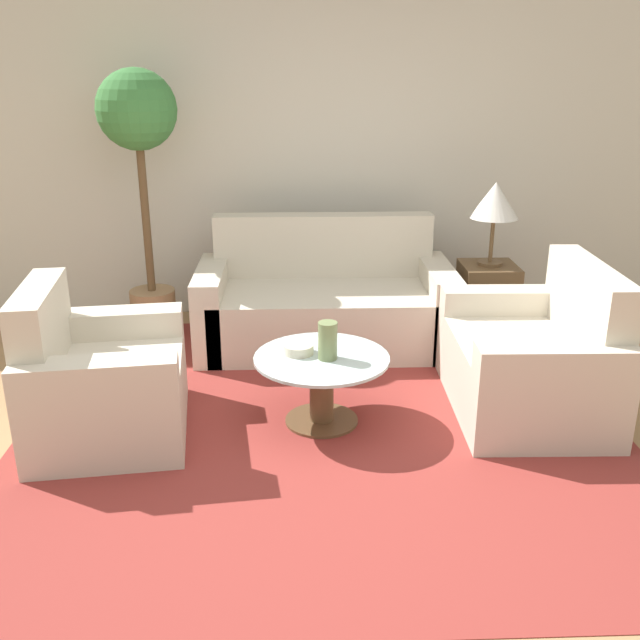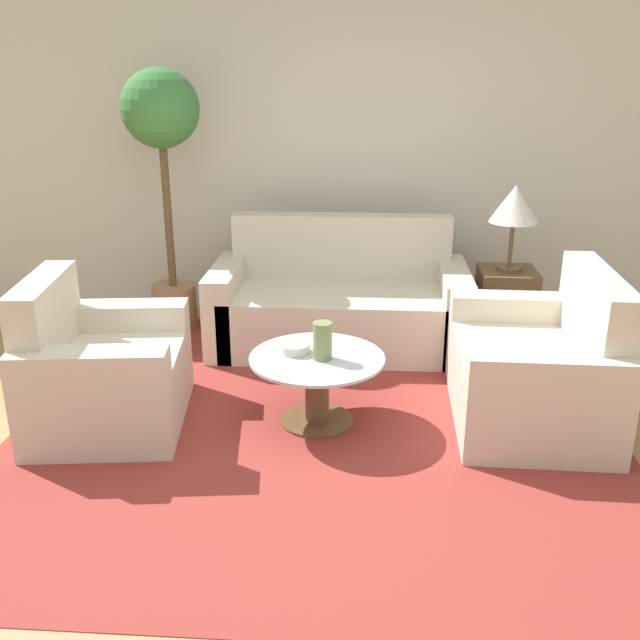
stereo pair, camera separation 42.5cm
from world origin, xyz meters
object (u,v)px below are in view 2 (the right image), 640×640
object	(u,v)px
coffee_table	(317,380)
vase	(322,341)
armchair	(98,376)
potted_plant	(163,148)
table_lamp	(515,206)
sofa_main	(339,305)
bowl	(295,348)
loveseat	(542,372)

from	to	relation	value
coffee_table	vase	size ratio (longest dim) A/B	3.57
armchair	potted_plant	size ratio (longest dim) A/B	0.54
coffee_table	table_lamp	xyz separation A→B (m)	(1.29, 1.26, 0.79)
sofa_main	coffee_table	size ratio (longest dim) A/B	2.38
armchair	table_lamp	bearing A→B (deg)	-69.13
potted_plant	vase	bearing A→B (deg)	-50.57
bowl	loveseat	bearing A→B (deg)	3.90
armchair	vase	xyz separation A→B (m)	(1.30, 0.04, 0.23)
coffee_table	potted_plant	world-z (taller)	potted_plant
sofa_main	armchair	distance (m)	1.91
loveseat	table_lamp	size ratio (longest dim) A/B	2.02
table_lamp	vase	bearing A→B (deg)	-134.26
table_lamp	bowl	size ratio (longest dim) A/B	3.48
loveseat	vase	xyz separation A→B (m)	(-1.28, -0.18, 0.23)
bowl	coffee_table	bearing A→B (deg)	-21.38
coffee_table	table_lamp	distance (m)	1.97
vase	armchair	bearing A→B (deg)	-178.02
armchair	coffee_table	distance (m)	1.27
armchair	sofa_main	bearing A→B (deg)	-51.10
armchair	potted_plant	bearing A→B (deg)	-7.34
vase	table_lamp	bearing A→B (deg)	45.74
table_lamp	vase	world-z (taller)	table_lamp
coffee_table	potted_plant	bearing A→B (deg)	129.23
loveseat	armchair	bearing A→B (deg)	-83.80
potted_plant	bowl	bearing A→B (deg)	-52.91
armchair	table_lamp	size ratio (longest dim) A/B	1.75
armchair	table_lamp	distance (m)	2.98
vase	bowl	xyz separation A→B (m)	(-0.16, 0.08, -0.08)
loveseat	potted_plant	bearing A→B (deg)	-117.10
loveseat	vase	size ratio (longest dim) A/B	5.60
table_lamp	vase	size ratio (longest dim) A/B	2.77
loveseat	coffee_table	world-z (taller)	loveseat
armchair	table_lamp	world-z (taller)	table_lamp
coffee_table	bowl	distance (m)	0.22
loveseat	coffee_table	bearing A→B (deg)	-82.23
armchair	loveseat	world-z (taller)	loveseat
bowl	armchair	bearing A→B (deg)	-173.71
sofa_main	potted_plant	distance (m)	1.74
coffee_table	vase	distance (m)	0.26
armchair	potted_plant	world-z (taller)	potted_plant
potted_plant	loveseat	bearing A→B (deg)	-28.34
table_lamp	vase	xyz separation A→B (m)	(-1.25, -1.29, -0.53)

